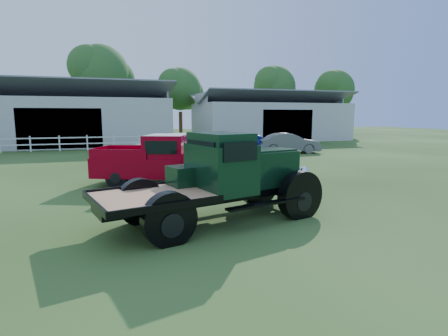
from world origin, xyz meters
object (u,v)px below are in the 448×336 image
object	(u,v)px
misc_car_grey	(289,143)
red_pickup	(164,160)
white_pickup	(186,152)
vintage_flatbed	(217,178)
misc_car_blue	(254,143)

from	to	relation	value
misc_car_grey	red_pickup	bearing A→B (deg)	143.97
white_pickup	misc_car_grey	bearing A→B (deg)	12.36
vintage_flatbed	red_pickup	bearing A→B (deg)	81.60
white_pickup	misc_car_blue	xyz separation A→B (m)	(6.51, 6.57, -0.17)
misc_car_grey	white_pickup	bearing A→B (deg)	135.05
red_pickup	misc_car_grey	world-z (taller)	red_pickup
vintage_flatbed	misc_car_grey	xyz separation A→B (m)	(9.84, 14.26, -0.43)
red_pickup	misc_car_grey	size ratio (longest dim) A/B	1.25
vintage_flatbed	white_pickup	size ratio (longest dim) A/B	1.19
vintage_flatbed	red_pickup	world-z (taller)	vintage_flatbed
red_pickup	vintage_flatbed	bearing A→B (deg)	-61.65
white_pickup	misc_car_grey	distance (m)	10.33
white_pickup	misc_car_blue	world-z (taller)	white_pickup
misc_car_blue	misc_car_grey	bearing A→B (deg)	-103.63
misc_car_blue	vintage_flatbed	bearing A→B (deg)	166.61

